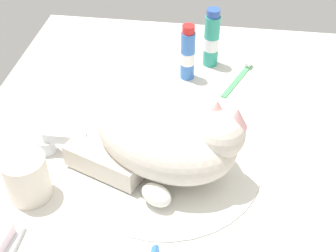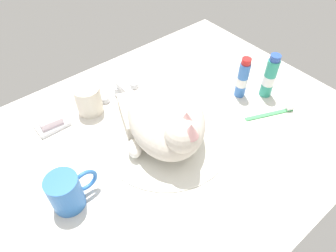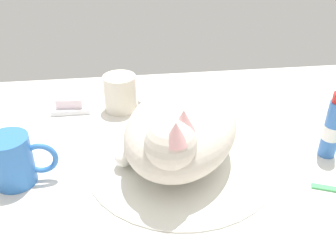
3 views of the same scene
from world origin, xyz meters
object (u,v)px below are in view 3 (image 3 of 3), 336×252
Objects in this scene: cat at (179,130)px; toothpaste_bottle at (333,128)px; rinse_cup at (120,93)px; coffee_mug at (14,160)px; soap_bar at (71,101)px; faucet at (167,99)px.

toothpaste_bottle is (29.65, -0.49, -1.41)cm from cat.
rinse_cup is 0.63× the size of toothpaste_bottle.
coffee_mug reaches higher than rinse_cup.
toothpaste_bottle is (40.10, -23.48, 2.02)cm from rinse_cup.
coffee_mug is 1.93× the size of soap_bar.
cat is at bearing -65.54° from rinse_cup.
coffee_mug is 30.96cm from rinse_cup.
rinse_cup is 12.06cm from soap_bar.
coffee_mug is 59.15cm from toothpaste_bottle.
toothpaste_bottle reaches higher than coffee_mug.
cat is 29.66cm from coffee_mug.
toothpaste_bottle reaches higher than faucet.
cat is 25.49cm from rinse_cup.
rinse_cup is 1.41× the size of soap_bar.
faucet is 23.13cm from cat.
toothpaste_bottle is at bearing -25.61° from soap_bar.
rinse_cup is at bearing 52.09° from coffee_mug.
soap_bar is at bearing 74.41° from coffee_mug.
rinse_cup reaches higher than soap_bar.
rinse_cup is at bearing 114.46° from cat.
rinse_cup is (19.02, 24.42, -0.42)cm from coffee_mug.
cat reaches higher than coffee_mug.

